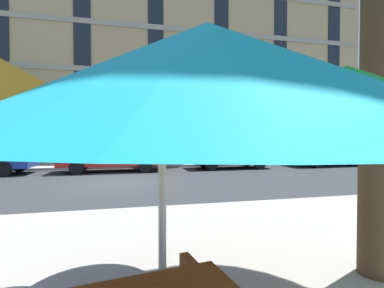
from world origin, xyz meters
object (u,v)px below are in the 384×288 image
(pickup_red, at_px, (108,152))
(patio_umbrella, at_px, (162,113))
(street_tree_middle, at_px, (177,107))
(pickup_black, at_px, (327,149))
(sedan_black, at_px, (230,152))

(pickup_red, distance_m, patio_umbrella, 12.79)
(street_tree_middle, bearing_deg, pickup_black, -18.01)
(pickup_black, bearing_deg, sedan_black, -180.00)
(sedan_black, bearing_deg, street_tree_middle, 130.87)
(street_tree_middle, height_order, patio_umbrella, street_tree_middle)
(pickup_red, bearing_deg, pickup_black, 0.00)
(pickup_red, relative_size, pickup_black, 1.00)
(street_tree_middle, relative_size, patio_umbrella, 1.37)
(pickup_red, xyz_separation_m, pickup_black, (12.93, 0.00, 0.00))
(patio_umbrella, bearing_deg, sedan_black, 67.07)
(pickup_red, relative_size, patio_umbrella, 1.32)
(pickup_black, relative_size, patio_umbrella, 1.32)
(street_tree_middle, bearing_deg, pickup_red, -145.04)
(pickup_red, xyz_separation_m, sedan_black, (6.59, -0.00, -0.08))
(sedan_black, xyz_separation_m, patio_umbrella, (-5.37, -12.70, 0.99))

